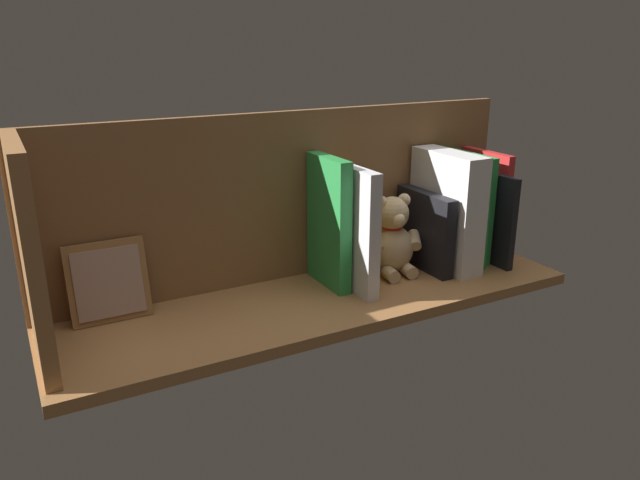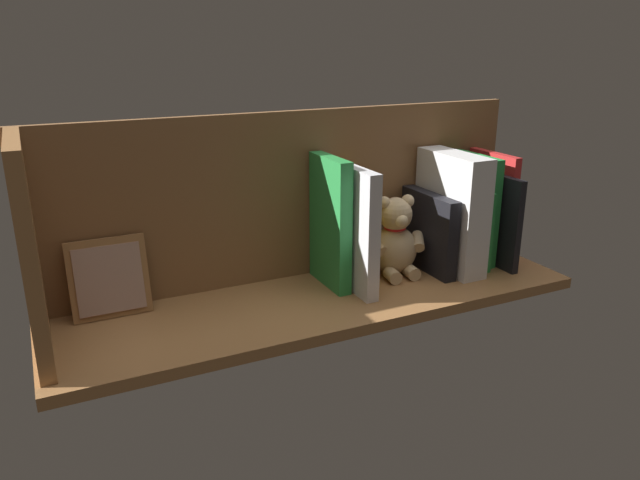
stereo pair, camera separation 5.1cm
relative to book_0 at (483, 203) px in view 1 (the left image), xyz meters
The scene contains 14 objects.
ground_plane 47.71cm from the book_0, ahead, with size 105.30×30.32×2.20cm, color #9E6B3D.
shelf_back_panel 46.75cm from the book_0, 10.88° to the right, with size 105.30×1.50×35.18cm, color #8C5F39.
shelf_side_divider 96.50cm from the book_0, ahead, with size 2.40×24.32×35.18cm, color #9E6B3D.
book_0 is the anchor object (origin of this frame).
book_1 3.78cm from the book_0, 45.29° to the left, with size 1.62×19.83×20.62cm, color black.
book_2 4.80cm from the book_0, ahead, with size 2.30×15.06×24.44cm, color green.
book_3 8.57cm from the book_0, ahead, with size 2.65×16.69×17.74cm, color green.
dictionary_thick_white 12.96cm from the book_0, ahead, with size 6.07×19.26×25.81cm, color white.
book_4 18.21cm from the book_0, ahead, with size 2.88×17.56×17.30cm, color black.
teddy_bear 26.04cm from the book_0, ahead, with size 13.97×12.14×17.40cm.
book_5 34.34cm from the book_0, ahead, with size 3.06×12.71×22.38cm, color yellow.
book_6 37.79cm from the book_0, ahead, with size 2.69×19.18×25.32cm, color silver.
book_7 41.05cm from the book_0, ahead, with size 2.76×13.97×26.90cm, color green.
picture_frame_leaning 84.39cm from the book_0, ahead, with size 14.11×4.29×14.73cm.
Camera 1 is at (53.41, 98.53, 49.59)cm, focal length 34.29 mm.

